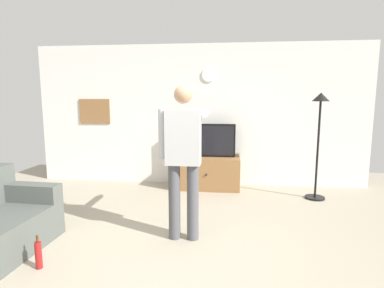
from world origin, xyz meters
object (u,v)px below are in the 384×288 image
Objects in this scene: floor_lamp at (319,124)px; person_standing_nearer_lamp at (184,154)px; tv_stand at (207,173)px; television at (208,140)px; framed_picture at (95,111)px; beverage_bottle at (39,255)px; wall_clock at (209,75)px.

person_standing_nearer_lamp is (-2.01, -1.71, -0.23)m from floor_lamp.
person_standing_nearer_lamp is at bearing -94.22° from tv_stand.
television is 2.17m from person_standing_nearer_lamp.
framed_picture reaches higher than beverage_bottle.
television is 3.43m from beverage_bottle.
tv_stand is 2.56m from framed_picture.
framed_picture is at bearing 179.87° from wall_clock.
beverage_bottle is at bearing -114.95° from wall_clock.
wall_clock reaches higher than tv_stand.
person_standing_nearer_lamp reaches higher than framed_picture.
television is 2.35m from framed_picture.
person_standing_nearer_lamp is at bearing 31.54° from beverage_bottle.
television is at bearing -90.00° from wall_clock.
person_standing_nearer_lamp is at bearing -93.71° from wall_clock.
wall_clock is at bearing 90.00° from tv_stand.
floor_lamp is at bearing -13.72° from television.
television is at bearing -6.24° from framed_picture.
floor_lamp is at bearing 37.09° from beverage_bottle.
wall_clock reaches higher than floor_lamp.
wall_clock is 0.14× the size of person_standing_nearer_lamp.
framed_picture is 4.19m from floor_lamp.
floor_lamp is 5.15× the size of beverage_bottle.
floor_lamp is (1.85, -0.41, 0.97)m from tv_stand.
framed_picture is (-2.27, 0.00, -0.69)m from wall_clock.
floor_lamp reaches higher than tv_stand.
beverage_bottle is (-1.50, -2.94, -0.16)m from tv_stand.
floor_lamp is 4.36m from beverage_bottle.
beverage_bottle is at bearing -116.71° from television.
tv_stand is 2.13m from floor_lamp.
television is at bearing 166.28° from floor_lamp.
wall_clock is (0.00, 0.29, 1.82)m from tv_stand.
television is 1.64× the size of framed_picture.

